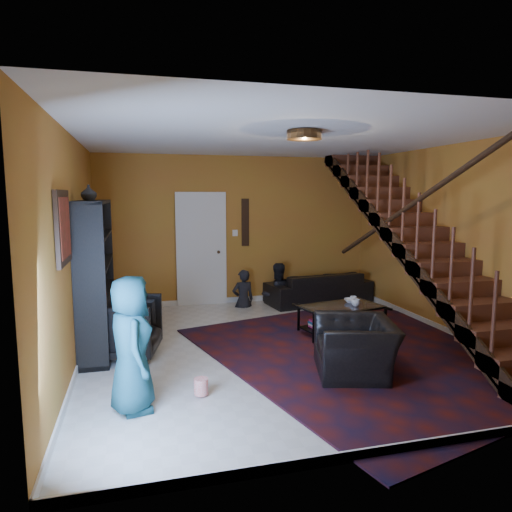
{
  "coord_description": "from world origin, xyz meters",
  "views": [
    {
      "loc": [
        -1.86,
        -5.75,
        2.07
      ],
      "look_at": [
        -0.25,
        0.4,
        1.22
      ],
      "focal_mm": 32.0,
      "sensor_mm": 36.0,
      "label": 1
    }
  ],
  "objects_px": {
    "sofa": "(319,288)",
    "coffee_table": "(341,318)",
    "armchair_left": "(125,328)",
    "armchair_right": "(355,347)",
    "bookshelf": "(97,278)"
  },
  "relations": [
    {
      "from": "coffee_table",
      "to": "armchair_right",
      "type": "bearing_deg",
      "value": -108.91
    },
    {
      "from": "armchair_left",
      "to": "armchair_right",
      "type": "xyz_separation_m",
      "value": [
        2.59,
        -1.26,
        -0.07
      ]
    },
    {
      "from": "armchair_right",
      "to": "coffee_table",
      "type": "xyz_separation_m",
      "value": [
        0.48,
        1.41,
        -0.06
      ]
    },
    {
      "from": "bookshelf",
      "to": "sofa",
      "type": "relative_size",
      "value": 0.99
    },
    {
      "from": "bookshelf",
      "to": "coffee_table",
      "type": "height_order",
      "value": "bookshelf"
    },
    {
      "from": "sofa",
      "to": "coffee_table",
      "type": "distance_m",
      "value": 2.06
    },
    {
      "from": "sofa",
      "to": "armchair_right",
      "type": "relative_size",
      "value": 2.06
    },
    {
      "from": "bookshelf",
      "to": "armchair_left",
      "type": "distance_m",
      "value": 0.82
    },
    {
      "from": "bookshelf",
      "to": "coffee_table",
      "type": "distance_m",
      "value": 3.52
    },
    {
      "from": "armchair_right",
      "to": "sofa",
      "type": "bearing_deg",
      "value": -179.73
    },
    {
      "from": "sofa",
      "to": "armchair_left",
      "type": "height_order",
      "value": "armchair_left"
    },
    {
      "from": "armchair_left",
      "to": "coffee_table",
      "type": "height_order",
      "value": "armchair_left"
    },
    {
      "from": "sofa",
      "to": "coffee_table",
      "type": "bearing_deg",
      "value": 69.08
    },
    {
      "from": "sofa",
      "to": "armchair_right",
      "type": "xyz_separation_m",
      "value": [
        -0.96,
        -3.42,
        0.02
      ]
    },
    {
      "from": "armchair_left",
      "to": "coffee_table",
      "type": "distance_m",
      "value": 3.08
    }
  ]
}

